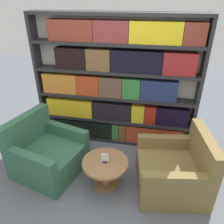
{
  "coord_description": "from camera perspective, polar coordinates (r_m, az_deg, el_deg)",
  "views": [
    {
      "loc": [
        0.61,
        -2.18,
        2.49
      ],
      "look_at": [
        0.07,
        0.6,
        0.95
      ],
      "focal_mm": 35.0,
      "sensor_mm": 36.0,
      "label": 1
    }
  ],
  "objects": [
    {
      "name": "ground_plane",
      "position": [
        3.37,
        -3.38,
        -19.24
      ],
      "size": [
        14.0,
        14.0,
        0.0
      ],
      "primitive_type": "plane",
      "color": "slate"
    },
    {
      "name": "bookshelf",
      "position": [
        3.76,
        1.07,
        6.9
      ],
      "size": [
        2.77,
        0.3,
        2.26
      ],
      "color": "silver",
      "rests_on": "ground_plane"
    },
    {
      "name": "armchair_right",
      "position": [
        3.3,
        16.0,
        -14.64
      ],
      "size": [
        1.04,
        1.04,
        0.9
      ],
      "rotation": [
        0.0,
        0.0,
        -1.42
      ],
      "color": "olive",
      "rests_on": "ground_plane"
    },
    {
      "name": "armchair_left",
      "position": [
        3.6,
        -16.64,
        -10.47
      ],
      "size": [
        1.12,
        1.12,
        0.9
      ],
      "rotation": [
        0.0,
        0.0,
        1.3
      ],
      "color": "#336047",
      "rests_on": "ground_plane"
    },
    {
      "name": "table_sign",
      "position": [
        3.09,
        -1.81,
        -12.02
      ],
      "size": [
        0.11,
        0.06,
        0.14
      ],
      "color": "black",
      "rests_on": "coffee_table"
    },
    {
      "name": "coffee_table",
      "position": [
        3.21,
        -1.76,
        -14.47
      ],
      "size": [
        0.65,
        0.65,
        0.43
      ],
      "color": "olive",
      "rests_on": "ground_plane"
    }
  ]
}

